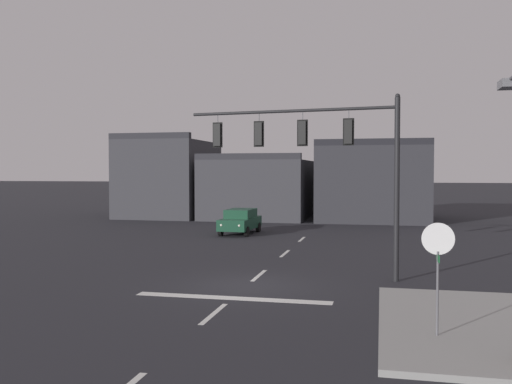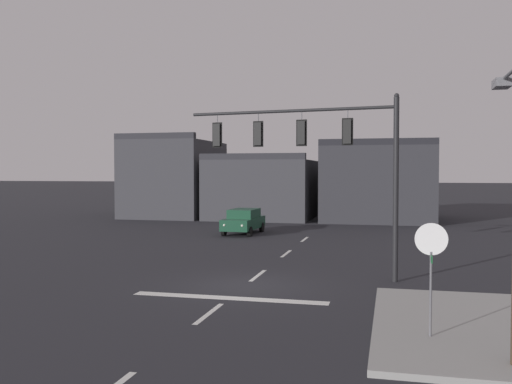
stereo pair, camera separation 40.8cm
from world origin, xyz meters
name	(u,v)px [view 1 (the left image)]	position (x,y,z in m)	size (l,w,h in m)	color
ground_plane	(247,286)	(0.00, 0.00, 0.00)	(400.00, 400.00, 0.00)	#232328
sidewalk_near_corner	(479,326)	(7.08, -4.00, 0.07)	(5.00, 8.00, 0.15)	gray
stop_bar_paint	(232,298)	(0.00, -2.00, 0.00)	(6.40, 0.50, 0.01)	silver
lane_centreline	(259,275)	(0.00, 2.00, 0.00)	(0.16, 26.40, 0.01)	silver
signal_mast_near_side	(320,148)	(2.33, 2.33, 4.94)	(8.24, 1.18, 6.88)	black
stop_sign	(438,252)	(5.93, -5.33, 2.14)	(0.76, 0.64, 2.83)	#56565B
car_lot_nearside	(240,221)	(-4.32, 16.06, 0.86)	(2.03, 4.51, 1.61)	#143D28
building_row	(275,184)	(-4.53, 29.54, 2.97)	(26.20, 12.02, 7.27)	#38383D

